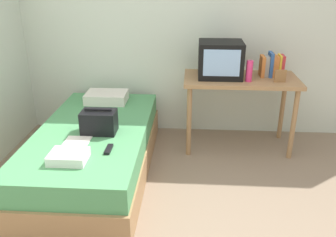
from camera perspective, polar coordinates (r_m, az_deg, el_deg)
The scene contains 12 objects.
wall_back at distance 4.09m, azimuth 4.56°, elevation 15.47°, with size 5.20×0.10×2.60m, color silver.
bed at distance 3.45m, azimuth -11.55°, elevation -5.05°, with size 1.00×2.00×0.47m.
desk at distance 3.81m, azimuth 11.39°, elevation 4.95°, with size 1.16×0.60×0.78m.
tv at distance 3.72m, azimuth 8.29°, elevation 9.26°, with size 0.44×0.39×0.36m.
water_bottle at distance 3.63m, azimuth 12.75°, elevation 7.35°, with size 0.06×0.06×0.21m, color #E53372.
book_row at distance 3.87m, azimuth 16.10°, elevation 8.06°, with size 0.23×0.17×0.25m.
picture_frame at distance 3.69m, azimuth 17.38°, elevation 6.44°, with size 0.11×0.02×0.12m, color olive.
pillow at distance 3.96m, azimuth -9.70°, elevation 3.35°, with size 0.44×0.31×0.11m, color silver.
handbag at distance 3.21m, azimuth -10.88°, elevation -0.51°, with size 0.30×0.20×0.22m.
magazine at distance 3.07m, azimuth -14.46°, elevation -3.91°, with size 0.21×0.29×0.01m, color white.
remote_dark at distance 2.91m, azimuth -9.39°, elevation -4.83°, with size 0.04×0.16×0.02m, color black.
folded_towel at distance 2.82m, azimuth -15.49°, elevation -5.86°, with size 0.28×0.22×0.07m, color white.
Camera 1 is at (-0.04, -2.05, 1.81)m, focal length 38.44 mm.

